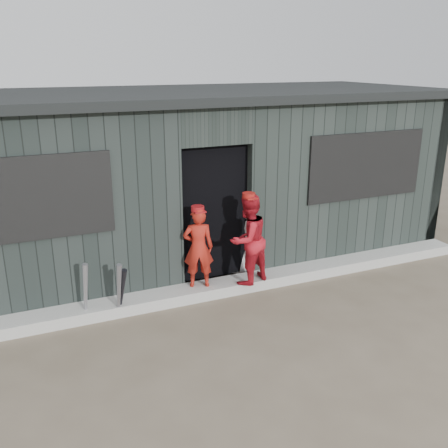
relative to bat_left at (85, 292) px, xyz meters
name	(u,v)px	position (x,y,z in m)	size (l,w,h in m)	color
ground	(290,361)	(1.85, -1.73, -0.39)	(80.00, 80.00, 0.00)	brown
curb	(223,287)	(1.85, 0.09, -0.32)	(8.00, 0.36, 0.15)	#A9A9A3
bat_left	(85,292)	(0.00, 0.00, 0.00)	(0.07, 0.07, 0.78)	gray
bat_mid	(119,291)	(0.38, -0.11, -0.01)	(0.07, 0.07, 0.77)	gray
bat_right	(122,292)	(0.43, -0.07, -0.05)	(0.07, 0.07, 0.70)	black
player_red_left	(198,248)	(1.51, 0.12, 0.31)	(0.40, 0.26, 1.10)	#AA2014
player_red_right	(248,239)	(2.16, -0.03, 0.38)	(0.60, 0.47, 1.24)	#B21621
player_grey_back	(244,236)	(2.38, 0.54, 0.21)	(0.58, 0.38, 1.19)	silver
dugout	(182,176)	(1.85, 1.77, 0.90)	(8.30, 3.30, 2.62)	black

